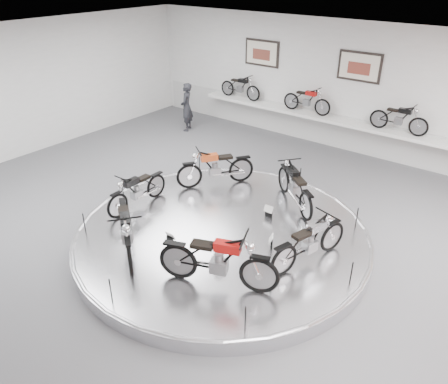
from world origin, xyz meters
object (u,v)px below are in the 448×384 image
Objects in this scene: display_platform at (222,236)px; shelf at (348,123)px; bike_e at (126,229)px; bike_f at (218,260)px; bike_b at (295,186)px; visitor at (187,107)px; bike_d at (137,190)px; bike_c at (216,167)px; bike_a at (310,241)px.

shelf is at bearing 90.00° from display_platform.
bike_f is at bearing 45.63° from bike_e.
bike_b is 3.44m from bike_f.
visitor reaches higher than shelf.
bike_d is (-2.88, -2.37, -0.05)m from bike_b.
bike_e is (-1.67, -3.74, 0.02)m from bike_b.
display_platform is at bearing 20.51° from visitor.
shelf is at bearing 160.85° from bike_d.
visitor is (-6.11, 2.92, 0.05)m from bike_b.
bike_f is 1.10× the size of visitor.
bike_c is 5.13m from visitor.
bike_c is at bearing 47.03° from bike_b.
visitor reaches higher than display_platform.
shelf is 5.01m from bike_c.
bike_a is 2.26m from bike_b.
display_platform is 3.85× the size of bike_a.
visitor is (-6.51, 6.33, 0.00)m from bike_f.
bike_f is at bearing 75.41° from bike_c.
bike_b is at bearing -81.58° from shelf.
visitor is at bearing 138.20° from display_platform.
bike_c is at bearing 134.74° from bike_e.
shelf is (0.00, 6.40, 0.85)m from display_platform.
display_platform is 3.37× the size of bike_f.
bike_c is (-2.14, -0.34, 0.00)m from bike_b.
display_platform is at bearing 109.81° from bike_a.
bike_e reaches higher than display_platform.
display_platform is at bearing 97.36° from bike_e.
bike_f is 9.08m from visitor.
bike_f is at bearing -82.33° from shelf.
display_platform is 2.34m from bike_d.
bike_b reaches higher than bike_d.
bike_c is 2.16m from bike_d.
bike_d is (-2.22, -6.82, -0.24)m from shelf.
visitor reaches higher than bike_e.
bike_f is at bearing -54.12° from display_platform.
display_platform is 1.94m from bike_f.
shelf is at bearing 78.00° from visitor.
bike_f is (3.28, -1.05, 0.10)m from bike_d.
shelf is 5.66m from visitor.
bike_c is 3.43m from bike_e.
bike_d is at bearing 139.85° from bike_f.
display_platform is at bearing 109.43° from bike_b.
bike_d is 0.90× the size of visitor.
shelf is 4.50m from bike_b.
visitor is (-5.45, 4.87, 0.71)m from display_platform.
shelf is 7.94m from bike_f.
display_platform is 3.66× the size of bike_c.
bike_f reaches higher than display_platform.
display_platform is 2.16m from bike_b.
bike_b is at bearing 71.35° from display_platform.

